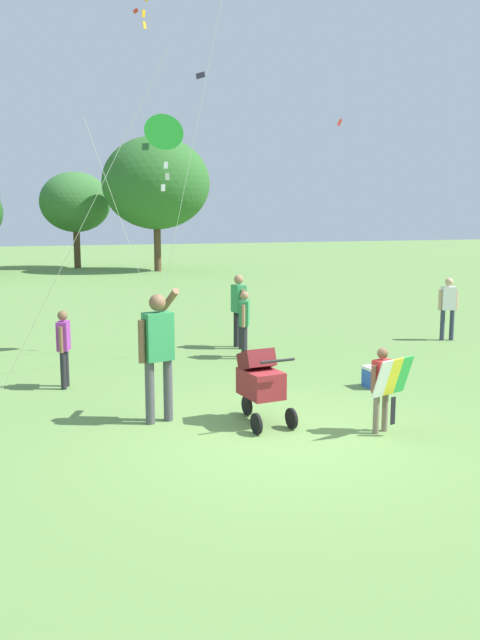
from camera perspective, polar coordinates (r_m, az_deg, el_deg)
name	(u,v)px	position (r m, az deg, el deg)	size (l,w,h in m)	color
ground_plane	(283,437)	(8.54, 3.70, -10.07)	(120.00, 120.00, 0.00)	#668E47
child_with_butterfly_kite	(383,382)	(8.70, 12.28, -5.27)	(0.63, 0.45, 1.12)	#7F705B
person_adult_flyer	(158,346)	(8.93, -7.10, -2.23)	(0.58, 0.60, 1.84)	#4C4C51
stroller	(260,380)	(8.92, 1.75, -5.16)	(0.58, 1.10, 1.03)	black
kite_green_novelty	(164,134)	(13.61, -6.62, 15.68)	(2.42, 3.20, 4.77)	green
person_red_shirt	(64,343)	(11.10, -14.98, -1.90)	(0.25, 0.39, 1.28)	#232328
person_sitting_far	(239,305)	(14.00, -0.12, 1.31)	(0.24, 0.50, 1.57)	#232328
person_kid_running	(448,304)	(15.62, 17.52, 1.35)	(0.44, 0.27, 1.42)	#33384C
person_back_turned	(244,319)	(13.01, 0.39, 0.10)	(0.29, 0.39, 1.33)	#232328
cooler_box	(378,376)	(11.13, 11.84, -4.79)	(0.45, 0.33, 0.35)	#2D5BB7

